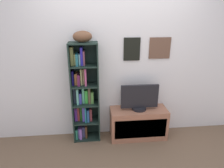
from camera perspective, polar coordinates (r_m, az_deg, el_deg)
name	(u,v)px	position (r m, az deg, el deg)	size (l,w,h in m)	color
back_wall	(117,64)	(3.07, 1.59, 5.80)	(4.80, 0.08, 2.39)	silver
bookshelf	(83,95)	(3.07, -8.30, -3.17)	(0.42, 0.27, 1.56)	black
football	(82,37)	(2.81, -8.60, 13.50)	(0.27, 0.16, 0.16)	brown
tv_stand	(138,123)	(3.30, 7.64, -11.21)	(0.91, 0.36, 0.50)	#9A6148
television	(140,98)	(3.09, 8.01, -4.07)	(0.59, 0.22, 0.41)	black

